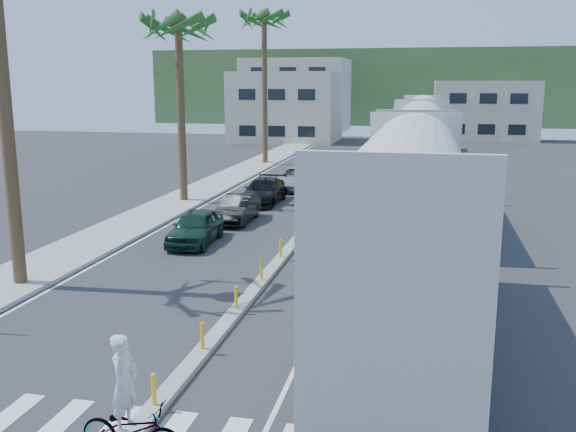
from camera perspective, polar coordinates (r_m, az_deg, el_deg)
The scene contains 14 objects.
ground at distance 15.32m, azimuth -10.19°, elevation -14.94°, with size 140.00×140.00×0.00m, color #28282B.
sidewalk at distance 40.65m, azimuth -7.95°, elevation 2.12°, with size 3.00×90.00×0.15m, color gray.
rails at distance 41.16m, azimuth 11.52°, elevation 2.05°, with size 1.56×100.00×0.06m.
median at distance 33.68m, azimuth 2.76°, elevation 0.23°, with size 0.45×60.00×0.85m.
lane_markings at distance 38.95m, azimuth 0.87°, elevation 1.70°, with size 9.42×90.00×0.01m.
freight_train at distance 36.76m, azimuth 11.59°, elevation 5.42°, with size 3.00×60.94×5.85m.
palm_trees at distance 38.00m, azimuth -9.08°, elevation 17.66°, with size 3.50×37.20×13.75m.
buildings at distance 85.11m, azimuth 4.33°, elevation 10.12°, with size 38.00×27.00×10.00m.
hillside at distance 112.72m, azimuth 9.69°, elevation 11.23°, with size 80.00×20.00×12.00m, color #385628.
car_lead at distance 27.92m, azimuth -8.21°, elevation -0.98°, with size 1.91×4.32×1.45m, color #103021.
car_second at distance 32.01m, azimuth -4.47°, elevation 0.66°, with size 1.49×4.10×1.34m, color black.
car_third at distance 36.87m, azimuth -2.19°, elevation 2.22°, with size 2.03×4.86×1.40m, color black.
car_rear at distance 41.84m, azimuth 0.77°, elevation 3.39°, with size 2.48×5.17×1.42m, color #B6B9BB.
cyclist at distance 12.75m, azimuth -13.86°, elevation -17.01°, with size 0.89×2.08×2.40m.
Camera 1 is at (5.42, -12.59, 6.86)m, focal length 40.00 mm.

